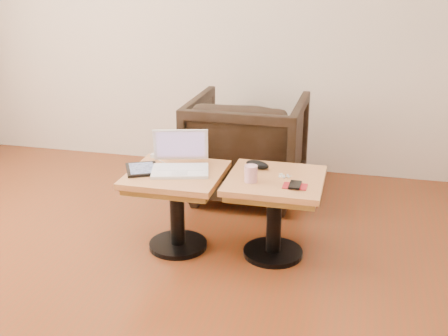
% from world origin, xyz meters
% --- Properties ---
extents(room_shell, '(4.52, 4.52, 2.71)m').
position_xyz_m(room_shell, '(0.00, 0.00, 1.35)').
color(room_shell, brown).
rests_on(room_shell, ground).
extents(side_table_left, '(0.56, 0.56, 0.51)m').
position_xyz_m(side_table_left, '(0.12, 0.65, 0.38)').
color(side_table_left, black).
rests_on(side_table_left, ground).
extents(side_table_right, '(0.56, 0.56, 0.51)m').
position_xyz_m(side_table_right, '(0.72, 0.70, 0.38)').
color(side_table_right, black).
rests_on(side_table_right, ground).
extents(laptop, '(0.41, 0.39, 0.23)m').
position_xyz_m(laptop, '(0.14, 0.70, 0.56)').
color(laptop, white).
rests_on(laptop, side_table_left).
extents(tablet, '(0.27, 0.29, 0.02)m').
position_xyz_m(tablet, '(-0.08, 0.62, 0.52)').
color(tablet, black).
rests_on(tablet, side_table_left).
extents(charging_adapter, '(0.04, 0.04, 0.02)m').
position_xyz_m(charging_adapter, '(-0.10, 0.87, 0.52)').
color(charging_adapter, white).
rests_on(charging_adapter, side_table_left).
extents(glasses_case, '(0.17, 0.12, 0.05)m').
position_xyz_m(glasses_case, '(0.59, 0.83, 0.53)').
color(glasses_case, black).
rests_on(glasses_case, side_table_right).
extents(striped_cup, '(0.09, 0.09, 0.10)m').
position_xyz_m(striped_cup, '(0.59, 0.60, 0.56)').
color(striped_cup, '#CC4E77').
rests_on(striped_cup, side_table_right).
extents(earbuds_tangle, '(0.08, 0.06, 0.01)m').
position_xyz_m(earbuds_tangle, '(0.77, 0.72, 0.52)').
color(earbuds_tangle, white).
rests_on(earbuds_tangle, side_table_right).
extents(phone_on_sleeve, '(0.14, 0.12, 0.02)m').
position_xyz_m(phone_on_sleeve, '(0.85, 0.59, 0.52)').
color(phone_on_sleeve, '#9F1F0D').
rests_on(phone_on_sleeve, side_table_right).
extents(armchair, '(0.83, 0.86, 0.78)m').
position_xyz_m(armchair, '(0.37, 1.61, 0.39)').
color(armchair, black).
rests_on(armchair, ground).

